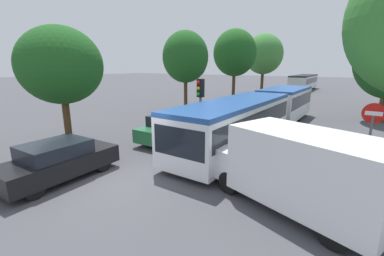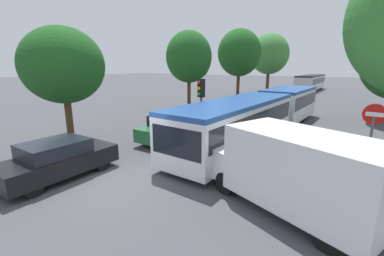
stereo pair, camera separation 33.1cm
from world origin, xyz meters
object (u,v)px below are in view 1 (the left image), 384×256
at_px(queued_car_black, 58,161).
at_px(tree_left_far, 235,53).
at_px(queued_car_red, 267,96).
at_px(white_van, 299,169).
at_px(articulated_bus, 261,111).
at_px(queued_car_graphite, 220,111).
at_px(traffic_light, 200,97).
at_px(city_bus_rear, 304,81).
at_px(queued_car_navy, 249,103).
at_px(queued_car_tan, 284,92).
at_px(no_entry_sign, 371,130).
at_px(tree_left_mid, 187,58).
at_px(tree_left_distant, 264,54).
at_px(tree_left_near, 61,66).
at_px(queued_car_green, 172,127).

relative_size(queued_car_black, tree_left_far, 0.54).
height_order(queued_car_red, white_van, white_van).
relative_size(articulated_bus, queued_car_graphite, 3.79).
bearing_deg(queued_car_red, traffic_light, -174.65).
relative_size(articulated_bus, queued_car_red, 3.81).
bearing_deg(city_bus_rear, queued_car_black, 179.01).
distance_m(queued_car_graphite, queued_car_navy, 5.48).
bearing_deg(queued_car_navy, tree_left_far, 44.16).
distance_m(queued_car_tan, white_van, 27.60).
relative_size(city_bus_rear, queued_car_navy, 2.79).
xyz_separation_m(queued_car_red, queued_car_tan, (0.40, 5.66, 0.00)).
bearing_deg(white_van, city_bus_rear, -60.35).
bearing_deg(no_entry_sign, queued_car_tan, -159.38).
height_order(queued_car_black, tree_left_mid, tree_left_mid).
height_order(articulated_bus, tree_left_mid, tree_left_mid).
distance_m(tree_left_mid, tree_left_distant, 17.33).
distance_m(traffic_light, tree_left_distant, 24.71).
distance_m(articulated_bus, tree_left_distant, 21.67).
bearing_deg(queued_car_navy, city_bus_rear, -1.28).
xyz_separation_m(queued_car_black, queued_car_graphite, (0.16, 12.09, 0.04)).
bearing_deg(tree_left_far, queued_car_red, 51.75).
bearing_deg(tree_left_near, queued_car_black, -36.06).
height_order(queued_car_graphite, tree_left_distant, tree_left_distant).
bearing_deg(queued_car_green, tree_left_mid, 27.64).
bearing_deg(tree_left_far, city_bus_rear, 82.63).
distance_m(queued_car_black, queued_car_red, 23.65).
bearing_deg(queued_car_tan, tree_left_far, 160.16).
xyz_separation_m(city_bus_rear, tree_left_mid, (-3.68, -28.98, 3.15)).
distance_m(queued_car_tan, no_entry_sign, 24.99).
bearing_deg(tree_left_mid, white_van, -43.21).
distance_m(queued_car_red, tree_left_far, 6.18).
bearing_deg(white_van, queued_car_tan, -55.85).
bearing_deg(queued_car_black, no_entry_sign, -58.46).
distance_m(city_bus_rear, white_van, 40.07).
relative_size(articulated_bus, queued_car_tan, 3.80).
height_order(articulated_bus, tree_left_near, tree_left_near).
height_order(city_bus_rear, queued_car_red, city_bus_rear).
relative_size(queued_car_graphite, no_entry_sign, 1.53).
bearing_deg(tree_left_mid, queued_car_green, -61.01).
bearing_deg(city_bus_rear, no_entry_sign, -166.74).
height_order(city_bus_rear, white_van, city_bus_rear).
distance_m(queued_car_green, no_entry_sign, 8.93).
height_order(white_van, tree_left_near, tree_left_near).
bearing_deg(tree_left_distant, no_entry_sign, -63.53).
bearing_deg(queued_car_graphite, traffic_light, -163.29).
bearing_deg(white_van, no_entry_sign, -96.88).
relative_size(city_bus_rear, traffic_light, 3.45).
height_order(queued_car_graphite, white_van, white_van).
distance_m(queued_car_green, tree_left_far, 15.17).
relative_size(white_van, tree_left_mid, 0.79).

